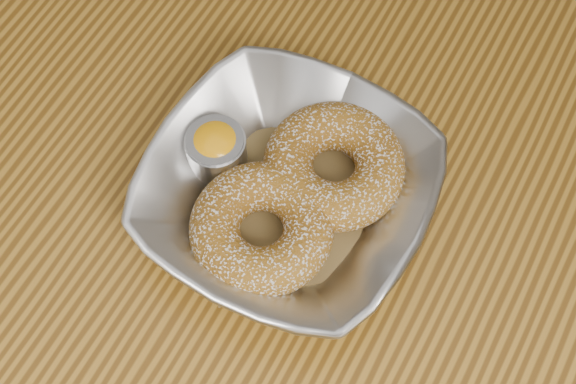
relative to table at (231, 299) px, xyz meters
The scene contains 6 objects.
table is the anchor object (origin of this frame).
serving_bowl 0.14m from the table, 69.82° to the left, with size 0.22×0.22×0.05m, color #B2B4B9.
parchment 0.13m from the table, 69.82° to the left, with size 0.14×0.14×0.00m, color brown.
donut_back 0.17m from the table, 66.46° to the left, with size 0.11×0.11×0.04m, color brown.
donut_front 0.13m from the table, 52.79° to the left, with size 0.11×0.11×0.04m, color brown.
ramekin 0.15m from the table, 122.81° to the left, with size 0.05×0.05×0.05m.
Camera 1 is at (0.16, -0.18, 1.34)m, focal length 50.00 mm.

